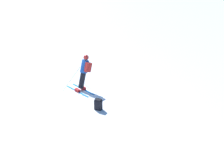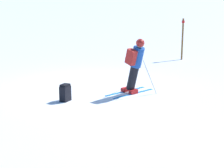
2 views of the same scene
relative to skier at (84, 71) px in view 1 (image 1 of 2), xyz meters
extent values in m
plane|color=white|center=(1.69, -0.12, -0.96)|extent=(300.00, 300.00, 0.00)
cube|color=#1E7AC6|center=(0.06, -0.05, -0.96)|extent=(0.65, 1.59, 0.01)
cube|color=#1E7AC6|center=(0.40, -0.18, -0.96)|extent=(0.65, 1.59, 0.01)
cube|color=#B21919|center=(0.06, -0.05, -0.89)|extent=(0.23, 0.31, 0.12)
cube|color=#B21919|center=(0.40, -0.18, -0.89)|extent=(0.23, 0.31, 0.12)
cylinder|color=black|center=(0.11, -0.07, -0.46)|extent=(0.52, 0.40, 0.82)
cylinder|color=#194799|center=(-0.06, -0.01, 0.21)|extent=(0.57, 0.49, 0.68)
sphere|color=tan|center=(-0.17, 0.03, 0.61)|extent=(0.33, 0.30, 0.27)
sphere|color=#AD231E|center=(-0.17, 0.03, 0.63)|extent=(0.38, 0.34, 0.31)
cube|color=#AD231E|center=(0.02, 0.24, 0.24)|extent=(0.42, 0.30, 0.50)
cylinder|color=#B7B7BC|center=(-0.41, -0.20, -0.42)|extent=(0.31, 0.46, 1.10)
cylinder|color=#B7B7BC|center=(0.38, -0.49, -0.36)|extent=(0.54, 0.75, 1.21)
cube|color=black|center=(1.47, 1.57, -0.74)|extent=(0.22, 0.30, 0.44)
cube|color=black|center=(1.47, 1.57, -0.49)|extent=(0.20, 0.27, 0.06)
camera|label=1|loc=(11.69, 7.37, 5.75)|focal=50.00mm
camera|label=2|loc=(-4.64, 10.03, 2.15)|focal=60.00mm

